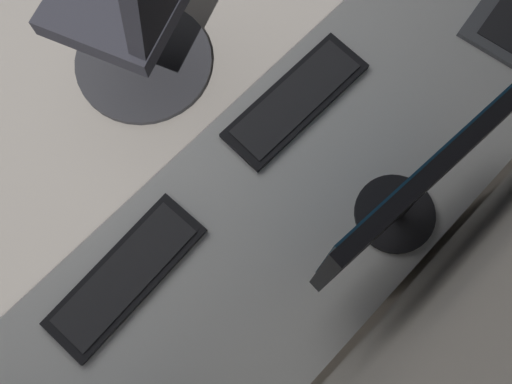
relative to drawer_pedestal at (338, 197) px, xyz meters
The scene contains 6 objects.
desk 0.44m from the drawer_pedestal, ahead, with size 2.40×0.62×0.73m.
drawer_pedestal is the anchor object (origin of this frame).
monitor_primary 0.67m from the drawer_pedestal, 70.26° to the left, with size 0.58×0.20×0.45m.
keyboard_main 0.45m from the drawer_pedestal, 88.67° to the right, with size 0.42×0.15×0.02m.
keyboard_spare 0.76m from the drawer_pedestal, 17.57° to the right, with size 0.43×0.16×0.02m.
office_chair 0.93m from the drawer_pedestal, 89.95° to the right, with size 0.56×0.61×0.97m.
Camera 1 is at (0.35, 2.18, 2.05)m, focal length 38.73 mm.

